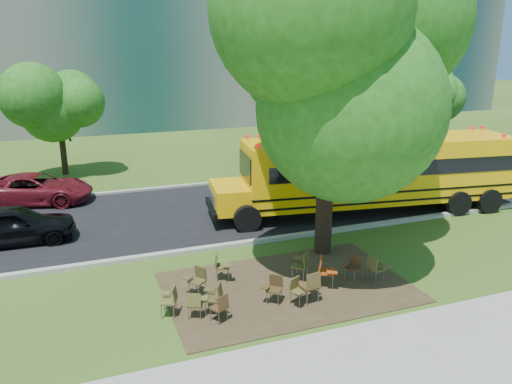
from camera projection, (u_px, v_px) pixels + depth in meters
name	position (u px, v px, depth m)	size (l,w,h in m)	color
ground	(250.00, 285.00, 14.68)	(160.00, 160.00, 0.00)	#2F4B17
dirt_patch	(287.00, 287.00, 14.56)	(7.00, 4.50, 0.03)	#382819
asphalt_road	(193.00, 213.00, 20.96)	(80.00, 8.00, 0.04)	black
kerb_near	(220.00, 246.00, 17.35)	(80.00, 0.25, 0.14)	gray
kerb_far	(174.00, 187.00, 24.63)	(80.00, 0.25, 0.14)	gray
bg_tree_2	(57.00, 96.00, 26.19)	(4.80, 4.80, 6.62)	black
bg_tree_3	(298.00, 77.00, 28.52)	(5.60, 5.60, 7.84)	black
bg_tree_4	(424.00, 87.00, 30.49)	(5.00, 5.00, 6.85)	black
main_tree	(330.00, 75.00, 15.35)	(7.20, 7.20, 9.54)	black
school_bus	(377.00, 170.00, 20.80)	(12.97, 4.44, 3.11)	#ECA707
chair_0	(221.00, 305.00, 12.61)	(0.52, 0.63, 0.78)	#452D18
chair_1	(196.00, 302.00, 12.75)	(0.63, 0.49, 0.77)	brown
chair_2	(215.00, 295.00, 12.98)	(0.58, 0.73, 0.89)	#423C1C
chair_3	(274.00, 286.00, 13.56)	(0.69, 0.55, 0.81)	#422E17
chair_4	(311.00, 283.00, 13.52)	(0.63, 0.63, 0.95)	#4C361B
chair_5	(297.00, 289.00, 13.44)	(0.53, 0.63, 0.78)	brown
chair_6	(353.00, 265.00, 14.85)	(0.67, 0.55, 0.82)	#432918
chair_7	(375.00, 266.00, 14.68)	(0.62, 0.59, 0.87)	#463C1E
chair_8	(170.00, 298.00, 12.90)	(0.52, 0.67, 0.82)	brown
chair_9	(197.00, 278.00, 14.01)	(0.71, 0.56, 0.83)	#4A3F20
chair_10	(221.00, 264.00, 14.84)	(0.52, 0.67, 0.88)	#4F4722
chair_11	(302.00, 263.00, 14.85)	(0.62, 0.78, 0.91)	#48451F
chair_12	(325.00, 269.00, 14.41)	(0.61, 0.78, 0.94)	#A23B11
black_car	(13.00, 225.00, 17.56)	(1.68, 4.18, 1.42)	black
bg_car_red	(35.00, 189.00, 22.11)	(2.24, 4.85, 1.35)	#5A0F19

